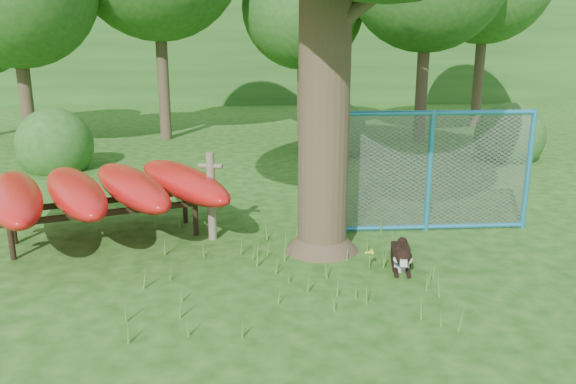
{
  "coord_description": "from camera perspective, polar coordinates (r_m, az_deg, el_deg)",
  "views": [
    {
      "loc": [
        -0.31,
        -6.19,
        2.95
      ],
      "look_at": [
        0.2,
        1.2,
        1.0
      ],
      "focal_mm": 35.0,
      "sensor_mm": 36.0,
      "label": 1
    }
  ],
  "objects": [
    {
      "name": "ground",
      "position": [
        6.87,
        -1.0,
        -10.7
      ],
      "size": [
        80.0,
        80.0,
        0.0
      ],
      "primitive_type": "plane",
      "color": "#1A490E",
      "rests_on": "ground"
    },
    {
      "name": "wooden_post",
      "position": [
        8.68,
        -7.79,
        -0.2
      ],
      "size": [
        0.38,
        0.16,
        1.38
      ],
      "rotation": [
        0.0,
        0.0,
        -0.25
      ],
      "color": "#645D4B",
      "rests_on": "ground"
    },
    {
      "name": "kayak_rack",
      "position": [
        9.03,
        -18.23,
        0.28
      ],
      "size": [
        4.31,
        3.87,
        1.06
      ],
      "rotation": [
        0.0,
        0.0,
        0.34
      ],
      "color": "black",
      "rests_on": "ground"
    },
    {
      "name": "husky_dog",
      "position": [
        7.83,
        11.44,
        -6.46
      ],
      "size": [
        0.4,
        1.0,
        0.45
      ],
      "rotation": [
        0.0,
        0.0,
        -0.2
      ],
      "color": "black",
      "rests_on": "ground"
    },
    {
      "name": "fence_section",
      "position": [
        9.25,
        14.16,
        2.02
      ],
      "size": [
        3.36,
        0.1,
        3.28
      ],
      "rotation": [
        0.0,
        0.0,
        0.01
      ],
      "color": "#2A91C6",
      "rests_on": "ground"
    },
    {
      "name": "wildflower_clump",
      "position": [
        7.72,
        8.32,
        -6.23
      ],
      "size": [
        0.12,
        0.11,
        0.26
      ],
      "rotation": [
        0.0,
        0.0,
        0.34
      ],
      "color": "#4D8029",
      "rests_on": "ground"
    },
    {
      "name": "bg_tree_c",
      "position": [
        19.31,
        1.53,
        18.18
      ],
      "size": [
        4.0,
        4.0,
        6.12
      ],
      "color": "#3E3122",
      "rests_on": "ground"
    },
    {
      "name": "shrub_left",
      "position": [
        14.77,
        -22.37,
        2.11
      ],
      "size": [
        1.8,
        1.8,
        1.8
      ],
      "primitive_type": "sphere",
      "color": "#22561B",
      "rests_on": "ground"
    },
    {
      "name": "shrub_right",
      "position": [
        16.02,
        21.34,
        3.12
      ],
      "size": [
        1.8,
        1.8,
        1.8
      ],
      "primitive_type": "sphere",
      "color": "#22561B",
      "rests_on": "ground"
    },
    {
      "name": "shrub_mid",
      "position": [
        15.65,
        4.64,
        3.83
      ],
      "size": [
        1.8,
        1.8,
        1.8
      ],
      "primitive_type": "sphere",
      "color": "#22561B",
      "rests_on": "ground"
    },
    {
      "name": "wooded_hillside",
      "position": [
        34.19,
        -3.52,
        14.81
      ],
      "size": [
        80.0,
        12.0,
        6.0
      ],
      "primitive_type": "cube",
      "color": "#22561B",
      "rests_on": "ground"
    }
  ]
}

